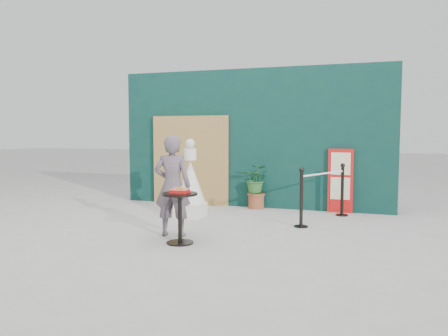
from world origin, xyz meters
TOP-DOWN VIEW (x-y plane):
  - ground at (0.00, 0.00)m, footprint 60.00×60.00m
  - back_wall at (0.00, 3.15)m, footprint 6.00×0.30m
  - bamboo_fence at (-1.40, 2.94)m, footprint 1.80×0.08m
  - woman at (-0.46, 0.05)m, footprint 0.64×0.48m
  - menu_board at (1.90, 2.95)m, footprint 0.50×0.07m
  - statue at (-0.80, 1.54)m, footprint 0.59×0.59m
  - cafe_table at (-0.16, -0.34)m, footprint 0.52×0.52m
  - food_basket at (-0.16, -0.34)m, footprint 0.26×0.19m
  - planter at (0.16, 2.88)m, footprint 0.56×0.48m
  - stanchion_barrier at (1.66, 1.99)m, footprint 0.84×1.54m

SIDE VIEW (x-z plane):
  - ground at x=0.00m, z-range 0.00..0.00m
  - stanchion_barrier at x=1.66m, z-range -0.02..1.01m
  - cafe_table at x=-0.16m, z-range 0.12..0.87m
  - planter at x=0.16m, z-range 0.08..1.02m
  - statue at x=-0.80m, z-range -0.14..1.37m
  - menu_board at x=1.90m, z-range 0.00..1.30m
  - food_basket at x=-0.16m, z-range 0.73..0.84m
  - woman at x=-0.46m, z-range 0.00..1.59m
  - bamboo_fence at x=-1.40m, z-range 0.00..2.00m
  - back_wall at x=0.00m, z-range 0.00..3.00m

